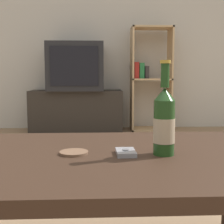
{
  "coord_description": "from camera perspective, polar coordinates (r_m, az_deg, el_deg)",
  "views": [
    {
      "loc": [
        -0.04,
        -0.97,
        0.67
      ],
      "look_at": [
        0.02,
        0.28,
        0.52
      ],
      "focal_mm": 50.0,
      "sensor_mm": 36.0,
      "label": 1
    }
  ],
  "objects": [
    {
      "name": "cell_phone",
      "position": [
        0.98,
        2.53,
        -7.39
      ],
      "size": [
        0.06,
        0.09,
        0.02
      ],
      "rotation": [
        0.0,
        0.0,
        0.02
      ],
      "color": "gray",
      "rests_on": "coffee_table"
    },
    {
      "name": "tv_stand",
      "position": [
        3.75,
        -6.5,
        0.21
      ],
      "size": [
        1.08,
        0.4,
        0.49
      ],
      "color": "#28231E",
      "rests_on": "ground_plane"
    },
    {
      "name": "bookshelf",
      "position": [
        3.83,
        6.75,
        6.26
      ],
      "size": [
        0.48,
        0.3,
        1.24
      ],
      "color": "tan",
      "rests_on": "ground_plane"
    },
    {
      "name": "television",
      "position": [
        3.72,
        -6.62,
        8.2
      ],
      "size": [
        0.64,
        0.55,
        0.55
      ],
      "color": "black",
      "rests_on": "tv_stand"
    },
    {
      "name": "beer_bottle",
      "position": [
        0.98,
        9.51,
        -1.76
      ],
      "size": [
        0.07,
        0.07,
        0.29
      ],
      "color": "#1E4219",
      "rests_on": "coffee_table"
    },
    {
      "name": "back_wall",
      "position": [
        4.04,
        -2.2,
        15.72
      ],
      "size": [
        8.0,
        0.05,
        2.6
      ],
      "color": "beige",
      "rests_on": "ground_plane"
    },
    {
      "name": "coffee_table",
      "position": [
        1.01,
        -0.53,
        -10.7
      ],
      "size": [
        1.2,
        0.73,
        0.42
      ],
      "color": "#332116",
      "rests_on": "ground_plane"
    },
    {
      "name": "coaster",
      "position": [
        1.0,
        -6.99,
        -7.35
      ],
      "size": [
        0.09,
        0.09,
        0.01
      ],
      "color": "brown",
      "rests_on": "coffee_table"
    }
  ]
}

